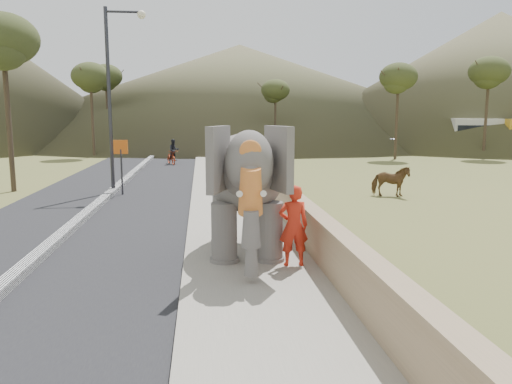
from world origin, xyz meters
TOP-DOWN VIEW (x-y plane):
  - ground at (0.00, 0.00)m, footprint 160.00×160.00m
  - road at (-5.00, 10.00)m, footprint 7.00×120.00m
  - median at (-5.00, 10.00)m, footprint 0.35×120.00m
  - walkway at (0.00, 10.00)m, footprint 3.00×120.00m
  - parapet at (1.65, 10.00)m, footprint 0.30×120.00m
  - lamppost at (-4.69, 14.20)m, footprint 1.76×0.36m
  - signboard at (-4.50, 13.54)m, footprint 0.60×0.08m
  - cow at (6.95, 11.92)m, footprint 1.72×1.21m
  - distant_car at (17.10, 35.67)m, footprint 4.54×2.87m
  - hill_right at (36.00, 52.00)m, footprint 56.00×56.00m
  - hill_far at (5.00, 70.00)m, footprint 80.00×80.00m
  - elephant_and_man at (0.02, 3.58)m, footprint 2.42×4.29m
  - motorcyclist at (-3.10, 26.86)m, footprint 1.23×1.99m
  - trees at (4.10, 28.55)m, footprint 48.39×43.42m

SIDE VIEW (x-z plane):
  - ground at x=0.00m, z-range 0.00..0.00m
  - road at x=-5.00m, z-range 0.00..0.03m
  - walkway at x=0.00m, z-range 0.00..0.15m
  - median at x=-5.00m, z-range 0.00..0.22m
  - parapet at x=1.65m, z-range 0.00..1.10m
  - cow at x=6.95m, z-range 0.00..1.33m
  - motorcyclist at x=-3.10m, z-range -0.21..1.55m
  - distant_car at x=17.10m, z-range 0.00..1.44m
  - signboard at x=-4.50m, z-range 0.44..2.84m
  - elephant_and_man at x=0.02m, z-range 0.14..3.19m
  - trees at x=4.10m, z-range -0.46..8.44m
  - lamppost at x=-4.69m, z-range 0.87..8.87m
  - hill_far at x=5.00m, z-range 0.00..14.00m
  - hill_right at x=36.00m, z-range 0.00..16.00m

